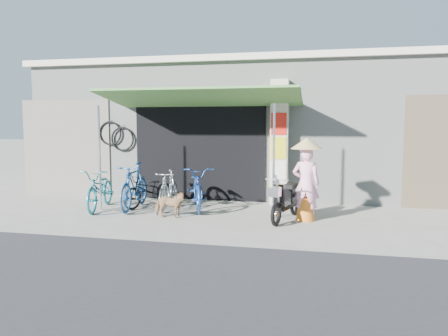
% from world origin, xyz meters
% --- Properties ---
extents(ground, '(80.00, 80.00, 0.00)m').
position_xyz_m(ground, '(0.00, 0.00, 0.00)').
color(ground, gray).
rests_on(ground, ground).
extents(road_strip, '(80.00, 6.00, 0.01)m').
position_xyz_m(road_strip, '(0.00, -4.50, 0.01)').
color(road_strip, '#333235').
rests_on(road_strip, ground).
extents(bicycle_shop, '(12.30, 5.30, 3.66)m').
position_xyz_m(bicycle_shop, '(-0.00, 5.09, 1.83)').
color(bicycle_shop, '#9A9E97').
rests_on(bicycle_shop, ground).
extents(shop_pillar, '(0.42, 0.44, 3.00)m').
position_xyz_m(shop_pillar, '(0.85, 2.45, 1.50)').
color(shop_pillar, '#BFB5A3').
rests_on(shop_pillar, ground).
extents(awning, '(4.60, 1.88, 2.72)m').
position_xyz_m(awning, '(-0.90, 1.63, 2.51)').
color(awning, '#3F7133').
rests_on(awning, ground).
extents(neighbour_left, '(2.60, 0.06, 2.60)m').
position_xyz_m(neighbour_left, '(-5.00, 2.59, 1.30)').
color(neighbour_left, '#6B665B').
rests_on(neighbour_left, ground).
extents(bike_teal, '(0.97, 1.87, 0.94)m').
position_xyz_m(bike_teal, '(-3.06, 0.86, 0.47)').
color(bike_teal, '#1D7883').
rests_on(bike_teal, ground).
extents(bike_blue, '(0.65, 1.81, 1.06)m').
position_xyz_m(bike_blue, '(-2.31, 1.02, 0.53)').
color(bike_blue, '#1E508D').
rests_on(bike_blue, ground).
extents(bike_black, '(1.11, 1.61, 0.80)m').
position_xyz_m(bike_black, '(-2.09, 1.38, 0.40)').
color(bike_black, black).
rests_on(bike_black, ground).
extents(bike_silver, '(0.53, 1.53, 0.90)m').
position_xyz_m(bike_silver, '(-1.56, 1.23, 0.45)').
color(bike_silver, '#BCBDC1').
rests_on(bike_silver, ground).
extents(bike_navy, '(1.24, 1.99, 0.99)m').
position_xyz_m(bike_navy, '(-0.91, 1.39, 0.49)').
color(bike_navy, navy).
rests_on(bike_navy, ground).
extents(street_dog, '(0.69, 0.34, 0.57)m').
position_xyz_m(street_dog, '(-1.21, 0.31, 0.28)').
color(street_dog, tan).
rests_on(street_dog, ground).
extents(moped, '(0.61, 1.58, 0.91)m').
position_xyz_m(moped, '(1.18, 0.65, 0.41)').
color(moped, black).
rests_on(moped, ground).
extents(nun, '(0.64, 0.64, 1.67)m').
position_xyz_m(nun, '(1.56, 0.70, 0.83)').
color(nun, '#F7A6C5').
rests_on(nun, ground).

